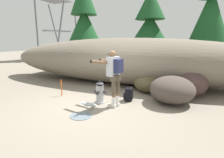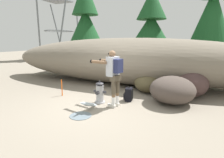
{
  "view_description": "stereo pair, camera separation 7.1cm",
  "coord_description": "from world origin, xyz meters",
  "px_view_note": "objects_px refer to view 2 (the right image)",
  "views": [
    {
      "loc": [
        2.44,
        -4.79,
        1.97
      ],
      "look_at": [
        0.27,
        0.55,
        0.75
      ],
      "focal_mm": 29.06,
      "sensor_mm": 36.0,
      "label": 1
    },
    {
      "loc": [
        2.51,
        -4.76,
        1.97
      ],
      "look_at": [
        0.27,
        0.55,
        0.75
      ],
      "focal_mm": 29.06,
      "sensor_mm": 36.0,
      "label": 2
    }
  ],
  "objects_px": {
    "utility_worker": "(113,72)",
    "survey_stake": "(62,88)",
    "boulder_large": "(191,83)",
    "boulder_small": "(148,83)",
    "boulder_mid": "(172,90)",
    "fire_hydrant": "(100,93)",
    "spare_backpack": "(129,95)"
  },
  "relations": [
    {
      "from": "utility_worker",
      "to": "boulder_small",
      "type": "bearing_deg",
      "value": -94.13
    },
    {
      "from": "boulder_large",
      "to": "boulder_small",
      "type": "distance_m",
      "value": 1.54
    },
    {
      "from": "spare_backpack",
      "to": "boulder_small",
      "type": "bearing_deg",
      "value": -112.19
    },
    {
      "from": "utility_worker",
      "to": "survey_stake",
      "type": "height_order",
      "value": "utility_worker"
    },
    {
      "from": "utility_worker",
      "to": "spare_backpack",
      "type": "relative_size",
      "value": 3.61
    },
    {
      "from": "utility_worker",
      "to": "boulder_mid",
      "type": "distance_m",
      "value": 2.03
    },
    {
      "from": "fire_hydrant",
      "to": "utility_worker",
      "type": "bearing_deg",
      "value": -13.44
    },
    {
      "from": "fire_hydrant",
      "to": "utility_worker",
      "type": "xyz_separation_m",
      "value": [
        0.51,
        -0.12,
        0.75
      ]
    },
    {
      "from": "fire_hydrant",
      "to": "utility_worker",
      "type": "relative_size",
      "value": 0.43
    },
    {
      "from": "utility_worker",
      "to": "survey_stake",
      "type": "xyz_separation_m",
      "value": [
        -2.13,
        0.28,
        -0.78
      ]
    },
    {
      "from": "fire_hydrant",
      "to": "boulder_mid",
      "type": "height_order",
      "value": "boulder_mid"
    },
    {
      "from": "boulder_large",
      "to": "boulder_small",
      "type": "xyz_separation_m",
      "value": [
        -1.53,
        -0.04,
        -0.12
      ]
    },
    {
      "from": "boulder_small",
      "to": "survey_stake",
      "type": "xyz_separation_m",
      "value": [
        -2.78,
        -1.72,
        -0.06
      ]
    },
    {
      "from": "boulder_small",
      "to": "survey_stake",
      "type": "distance_m",
      "value": 3.27
    },
    {
      "from": "spare_backpack",
      "to": "boulder_mid",
      "type": "xyz_separation_m",
      "value": [
        1.34,
        0.37,
        0.22
      ]
    },
    {
      "from": "survey_stake",
      "to": "spare_backpack",
      "type": "bearing_deg",
      "value": 9.08
    },
    {
      "from": "boulder_large",
      "to": "boulder_mid",
      "type": "height_order",
      "value": "boulder_large"
    },
    {
      "from": "boulder_large",
      "to": "boulder_small",
      "type": "height_order",
      "value": "boulder_large"
    },
    {
      "from": "boulder_mid",
      "to": "survey_stake",
      "type": "xyz_separation_m",
      "value": [
        -3.76,
        -0.75,
        -0.13
      ]
    },
    {
      "from": "fire_hydrant",
      "to": "boulder_large",
      "type": "relative_size",
      "value": 0.56
    },
    {
      "from": "boulder_large",
      "to": "survey_stake",
      "type": "distance_m",
      "value": 4.66
    },
    {
      "from": "fire_hydrant",
      "to": "utility_worker",
      "type": "distance_m",
      "value": 0.91
    },
    {
      "from": "boulder_small",
      "to": "boulder_mid",
      "type": "bearing_deg",
      "value": -44.53
    },
    {
      "from": "boulder_mid",
      "to": "boulder_large",
      "type": "bearing_deg",
      "value": 61.07
    },
    {
      "from": "utility_worker",
      "to": "fire_hydrant",
      "type": "bearing_deg",
      "value": 0.44
    },
    {
      "from": "boulder_large",
      "to": "boulder_mid",
      "type": "xyz_separation_m",
      "value": [
        -0.55,
        -1.0,
        -0.05
      ]
    },
    {
      "from": "spare_backpack",
      "to": "fire_hydrant",
      "type": "bearing_deg",
      "value": 27.18
    },
    {
      "from": "spare_backpack",
      "to": "utility_worker",
      "type": "bearing_deg",
      "value": 59.84
    },
    {
      "from": "fire_hydrant",
      "to": "spare_backpack",
      "type": "distance_m",
      "value": 0.97
    },
    {
      "from": "utility_worker",
      "to": "spare_backpack",
      "type": "height_order",
      "value": "utility_worker"
    },
    {
      "from": "boulder_mid",
      "to": "boulder_small",
      "type": "relative_size",
      "value": 1.3
    },
    {
      "from": "utility_worker",
      "to": "spare_backpack",
      "type": "distance_m",
      "value": 1.12
    }
  ]
}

